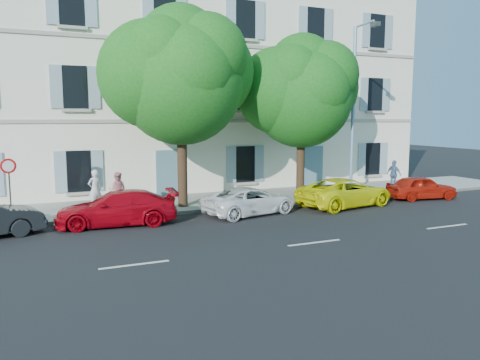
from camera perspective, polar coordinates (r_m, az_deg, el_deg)
name	(u,v)px	position (r m, az deg, el deg)	size (l,w,h in m)	color
ground	(262,219)	(19.42, 2.70, -4.80)	(90.00, 90.00, 0.00)	black
sidewalk	(223,200)	(23.41, -2.08, -2.47)	(36.00, 4.50, 0.15)	#A09E96
kerb	(240,208)	(21.43, 0.03, -3.39)	(36.00, 0.16, 0.16)	#9E998E
building	(188,87)	(28.54, -6.41, 11.24)	(28.00, 7.00, 12.00)	white
car_red_coupe	(117,208)	(18.85, -14.78, -3.33)	(1.89, 4.64, 1.35)	#A50411
car_white_coupe	(250,201)	(20.29, 1.26, -2.54)	(1.97, 4.27, 1.19)	white
car_yellow_supercar	(345,192)	(22.61, 12.69, -1.47)	(2.24, 4.86, 1.35)	#EAE709
car_red_hatchback	(421,187)	(25.76, 21.23, -0.85)	(1.44, 3.59, 1.22)	#A9180A
tree_left	(181,82)	(21.25, -7.22, 11.74)	(5.59, 5.59, 8.66)	#3A2819
tree_right	(302,97)	(24.01, 7.52, 9.99)	(5.10, 5.10, 7.87)	#3A2819
road_sign	(9,177)	(19.90, -26.34, 0.38)	(0.57, 0.13, 2.48)	#383A3D
street_lamp	(355,101)	(24.62, 13.88, 9.35)	(0.32, 1.83, 8.58)	#7293BF
pedestrian_a	(95,189)	(21.54, -17.26, -1.11)	(0.64, 0.42, 1.76)	silver
pedestrian_b	(118,190)	(21.52, -14.69, -1.21)	(0.79, 0.62, 1.63)	#D58890
pedestrian_c	(394,174)	(28.15, 18.25, 0.67)	(0.94, 0.39, 1.61)	slate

